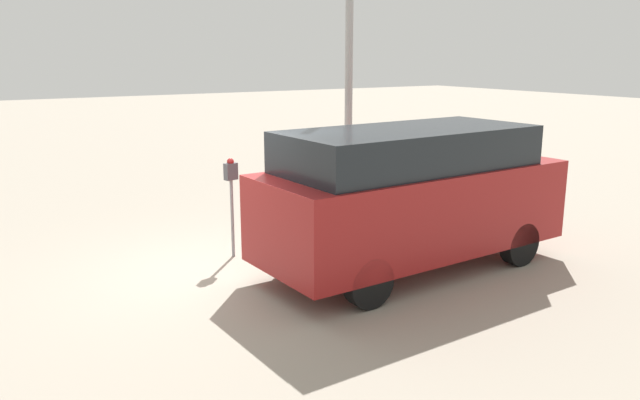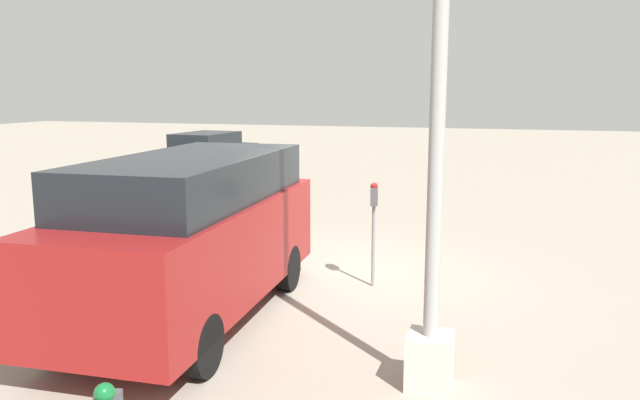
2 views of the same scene
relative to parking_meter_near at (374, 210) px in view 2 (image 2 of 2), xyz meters
The scene contains 5 objects.
ground_plane 1.38m from the parking_meter_near, 116.51° to the right, with size 80.00×80.00×0.00m, color gray.
parking_meter_near is the anchor object (origin of this frame).
lamp_post 3.41m from the parking_meter_near, 22.33° to the left, with size 0.44×0.44×6.73m.
parked_van 2.78m from the parking_meter_near, 43.36° to the right, with size 4.80×2.05×2.11m.
car_distant 13.77m from the parking_meter_near, 142.57° to the right, with size 4.45×1.95×1.45m.
Camera 2 is at (9.22, 2.59, 2.92)m, focal length 35.00 mm.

